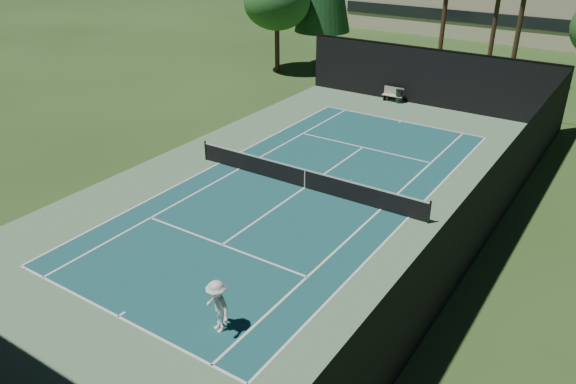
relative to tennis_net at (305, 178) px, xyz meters
The scene contains 14 objects.
ground 0.56m from the tennis_net, ahead, with size 160.00×160.00×0.00m, color #2B4D1C.
apron_slab 0.55m from the tennis_net, ahead, with size 18.00×32.00×0.01m, color #5D835C.
court_surface 0.55m from the tennis_net, ahead, with size 10.97×23.77×0.01m, color #195153.
court_lines 0.54m from the tennis_net, ahead, with size 11.07×23.87×0.01m.
tennis_net is the anchor object (origin of this frame).
fence 1.45m from the tennis_net, 90.00° to the left, with size 18.04×32.05×4.03m.
player 11.00m from the tennis_net, 72.79° to the right, with size 1.22×0.70×1.90m, color white.
tennis_ball_a 13.04m from the tennis_net, 113.56° to the right, with size 0.06×0.06×0.06m, color #E3ED36.
tennis_ball_b 2.20m from the tennis_net, 138.08° to the left, with size 0.06×0.06×0.06m, color yellow.
tennis_ball_c 2.61m from the tennis_net, 53.62° to the left, with size 0.07×0.07×0.07m, color #D1EB35.
tennis_ball_d 6.26m from the tennis_net, 134.21° to the left, with size 0.07×0.07×0.07m, color #E7F237.
park_bench 15.78m from the tennis_net, 98.18° to the left, with size 1.50×0.45×1.02m.
trash_bin 15.66m from the tennis_net, 96.36° to the left, with size 0.56×0.56×0.95m.
decid_tree_c 23.39m from the tennis_net, 127.87° to the left, with size 5.44×5.44×8.09m.
Camera 1 is at (13.09, -21.26, 12.23)m, focal length 35.00 mm.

